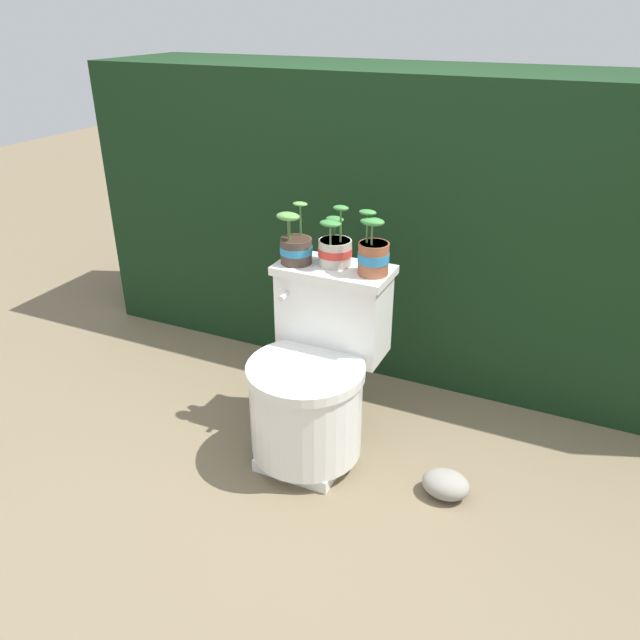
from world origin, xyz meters
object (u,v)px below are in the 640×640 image
at_px(potted_plant_middle, 373,254).
at_px(garden_stone, 446,484).
at_px(toilet, 314,380).
at_px(potted_plant_left, 296,246).
at_px(potted_plant_midleft, 335,248).

height_order(potted_plant_middle, garden_stone, potted_plant_middle).
relative_size(toilet, potted_plant_left, 3.21).
distance_m(toilet, potted_plant_left, 0.49).
height_order(toilet, potted_plant_middle, potted_plant_middle).
relative_size(potted_plant_left, potted_plant_midleft, 0.95).
bearing_deg(toilet, potted_plant_middle, 46.30).
distance_m(toilet, potted_plant_midleft, 0.49).
xyz_separation_m(potted_plant_midleft, potted_plant_middle, (0.16, -0.03, 0.01)).
bearing_deg(potted_plant_middle, potted_plant_midleft, 170.52).
relative_size(potted_plant_midleft, potted_plant_middle, 0.99).
bearing_deg(potted_plant_middle, toilet, -133.70).
bearing_deg(potted_plant_left, garden_stone, -15.80).
bearing_deg(potted_plant_middle, potted_plant_left, -177.08).
bearing_deg(garden_stone, potted_plant_midleft, 156.55).
distance_m(potted_plant_left, potted_plant_middle, 0.29).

